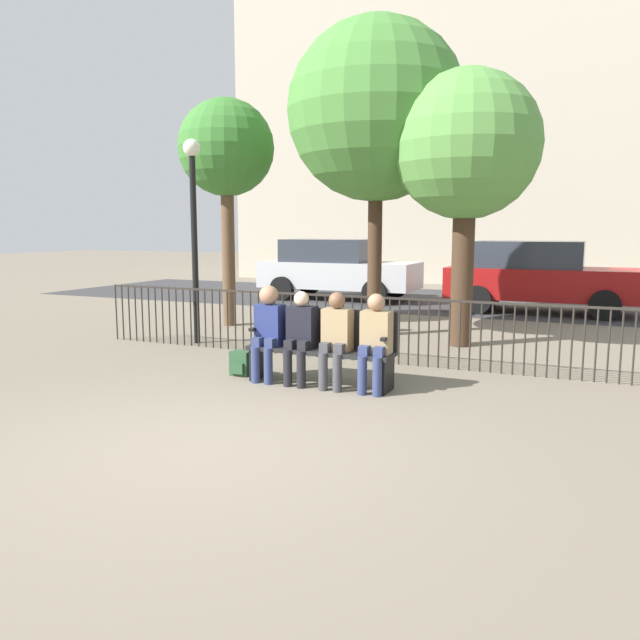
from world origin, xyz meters
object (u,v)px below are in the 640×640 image
at_px(park_bench, 323,344).
at_px(seated_person_3, 375,337).
at_px(tree_0, 376,112).
at_px(parked_car_0, 336,268).
at_px(parked_car_1, 539,275).
at_px(seated_person_0, 268,326).
at_px(lamp_post, 193,208).
at_px(seated_person_1, 300,333).
at_px(seated_person_2, 336,335).
at_px(backpack, 241,364).
at_px(tree_1, 466,148).
at_px(tree_2, 226,151).

height_order(park_bench, seated_person_3, seated_person_3).
bearing_deg(park_bench, tree_0, 99.04).
height_order(parked_car_0, parked_car_1, same).
distance_m(seated_person_0, parked_car_1, 8.62).
bearing_deg(lamp_post, seated_person_1, -33.22).
distance_m(seated_person_2, backpack, 1.46).
height_order(seated_person_0, seated_person_1, seated_person_0).
bearing_deg(tree_1, seated_person_1, -110.79).
height_order(seated_person_3, backpack, seated_person_3).
relative_size(seated_person_3, parked_car_1, 0.27).
height_order(seated_person_1, seated_person_3, seated_person_3).
height_order(seated_person_1, parked_car_0, parked_car_0).
height_order(seated_person_2, parked_car_1, parked_car_1).
relative_size(seated_person_1, tree_0, 0.21).
xyz_separation_m(seated_person_0, tree_0, (0.11, 3.72, 3.18)).
bearing_deg(parked_car_0, tree_0, -61.11).
bearing_deg(seated_person_1, tree_2, 131.93).
xyz_separation_m(backpack, parked_car_0, (-2.28, 8.79, 0.69)).
relative_size(seated_person_3, tree_2, 0.27).
bearing_deg(seated_person_1, backpack, 174.07).
relative_size(backpack, parked_car_1, 0.08).
bearing_deg(seated_person_3, lamp_post, 153.97).
xyz_separation_m(seated_person_2, tree_0, (-0.80, 3.72, 3.22)).
height_order(seated_person_0, lamp_post, lamp_post).
height_order(seated_person_0, parked_car_0, parked_car_0).
height_order(seated_person_3, lamp_post, lamp_post).
relative_size(backpack, tree_1, 0.07).
height_order(seated_person_2, seated_person_3, seated_person_3).
distance_m(seated_person_2, lamp_post, 4.06).
distance_m(seated_person_1, parked_car_0, 9.44).
distance_m(seated_person_0, backpack, 0.71).
relative_size(tree_2, lamp_post, 1.31).
bearing_deg(parked_car_1, tree_2, -140.00).
relative_size(tree_0, parked_car_1, 1.29).
height_order(seated_person_3, parked_car_0, parked_car_0).
bearing_deg(lamp_post, seated_person_3, -26.03).
bearing_deg(tree_0, seated_person_2, -77.89).
xyz_separation_m(seated_person_0, tree_2, (-2.89, 3.71, 2.68)).
distance_m(park_bench, seated_person_2, 0.30).
relative_size(seated_person_0, backpack, 3.77).
height_order(park_bench, tree_1, tree_1).
relative_size(tree_2, parked_car_0, 1.03).
distance_m(backpack, tree_1, 4.94).
distance_m(seated_person_3, backpack, 1.92).
bearing_deg(parked_car_1, backpack, -109.98).
bearing_deg(tree_0, tree_1, -12.45).
bearing_deg(parked_car_0, lamp_post, -86.87).
xyz_separation_m(seated_person_0, parked_car_0, (-2.74, 8.88, 0.16)).
bearing_deg(tree_1, seated_person_0, -117.15).
bearing_deg(backpack, park_bench, 1.96).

